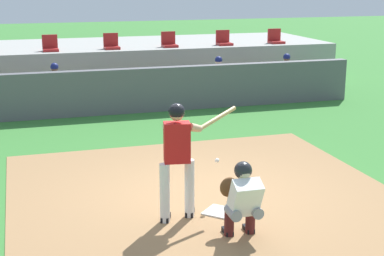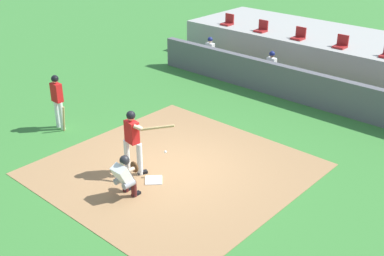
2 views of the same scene
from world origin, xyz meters
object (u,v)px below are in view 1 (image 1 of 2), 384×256
object	(u,v)px
batter_at_plate	(179,154)
dugout_player_2	(220,78)
dugout_player_3	(288,74)
stadium_seat_6	(275,39)
stadium_seat_4	(169,43)
stadium_seat_3	(111,44)
stadium_seat_5	(224,41)
dugout_player_1	(56,86)
home_plate	(220,212)
catcher_crouched	(242,197)
stadium_seat_2	(50,46)

from	to	relation	value
batter_at_plate	dugout_player_2	bearing A→B (deg)	66.63
dugout_player_3	stadium_seat_6	world-z (taller)	stadium_seat_6
stadium_seat_4	stadium_seat_6	bearing A→B (deg)	0.00
stadium_seat_3	stadium_seat_5	world-z (taller)	same
dugout_player_1	stadium_seat_4	distance (m)	4.35
home_plate	batter_at_plate	world-z (taller)	batter_at_plate
catcher_crouched	stadium_seat_6	world-z (taller)	stadium_seat_6
home_plate	stadium_seat_5	distance (m)	10.94
stadium_seat_4	stadium_seat_5	world-z (taller)	same
stadium_seat_3	batter_at_plate	bearing A→B (deg)	-93.76
dugout_player_2	stadium_seat_6	bearing A→B (deg)	36.95
dugout_player_2	stadium_seat_2	xyz separation A→B (m)	(-4.72, 2.03, 0.86)
dugout_player_3	stadium_seat_6	bearing A→B (deg)	76.53
dugout_player_2	dugout_player_3	world-z (taller)	same
batter_at_plate	stadium_seat_6	bearing A→B (deg)	58.58
dugout_player_1	dugout_player_3	bearing A→B (deg)	0.00
dugout_player_3	stadium_seat_2	bearing A→B (deg)	163.66
stadium_seat_6	home_plate	bearing A→B (deg)	-118.69
stadium_seat_2	batter_at_plate	bearing A→B (deg)	-83.38
dugout_player_1	stadium_seat_4	size ratio (longest dim) A/B	2.71
home_plate	dugout_player_3	distance (m)	9.62
dugout_player_3	stadium_seat_4	distance (m)	3.91
dugout_player_1	catcher_crouched	bearing A→B (deg)	-78.25
dugout_player_2	stadium_seat_5	size ratio (longest dim) A/B	2.71
stadium_seat_4	home_plate	bearing A→B (deg)	-100.34
dugout_player_2	stadium_seat_5	distance (m)	2.37
stadium_seat_6	stadium_seat_3	bearing A→B (deg)	180.00
stadium_seat_2	stadium_seat_5	xyz separation A→B (m)	(5.57, 0.00, 0.00)
dugout_player_3	stadium_seat_6	xyz separation A→B (m)	(0.49, 2.03, 0.86)
batter_at_plate	stadium_seat_2	size ratio (longest dim) A/B	3.76
dugout_player_3	stadium_seat_4	size ratio (longest dim) A/B	2.71
batter_at_plate	stadium_seat_5	distance (m)	11.13
catcher_crouched	dugout_player_3	xyz separation A→B (m)	(5.09, 9.06, 0.07)
stadium_seat_4	batter_at_plate	bearing A→B (deg)	-103.89
dugout_player_1	dugout_player_3	size ratio (longest dim) A/B	1.00
dugout_player_3	stadium_seat_3	world-z (taller)	stadium_seat_3
home_plate	stadium_seat_5	world-z (taller)	stadium_seat_5
stadium_seat_3	stadium_seat_5	bearing A→B (deg)	0.00
dugout_player_3	dugout_player_1	bearing A→B (deg)	180.00
stadium_seat_3	stadium_seat_6	bearing A→B (deg)	0.00
dugout_player_1	home_plate	bearing A→B (deg)	-76.96
stadium_seat_4	stadium_seat_3	bearing A→B (deg)	180.00
stadium_seat_4	stadium_seat_6	world-z (taller)	same
home_plate	stadium_seat_6	xyz separation A→B (m)	(5.57, 10.18, 1.51)
stadium_seat_4	stadium_seat_5	distance (m)	1.86
stadium_seat_2	stadium_seat_3	size ratio (longest dim) A/B	1.00
dugout_player_2	stadium_seat_4	distance (m)	2.43
batter_at_plate	stadium_seat_4	size ratio (longest dim) A/B	3.76
catcher_crouched	dugout_player_2	xyz separation A→B (m)	(2.87, 9.06, 0.07)
stadium_seat_3	stadium_seat_5	xyz separation A→B (m)	(3.71, 0.00, 0.00)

